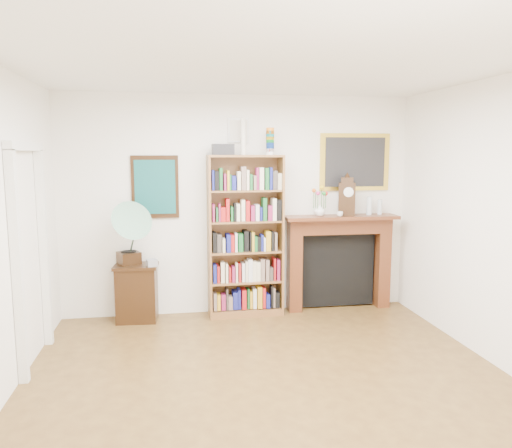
{
  "coord_description": "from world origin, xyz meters",
  "views": [
    {
      "loc": [
        -0.83,
        -3.85,
        2.06
      ],
      "look_at": [
        0.08,
        1.6,
        1.28
      ],
      "focal_mm": 35.0,
      "sensor_mm": 36.0,
      "label": 1
    }
  ],
  "objects_px": {
    "gramophone": "(127,229)",
    "bottle_right": "(380,207)",
    "teacup": "(340,214)",
    "mantel_clock": "(347,197)",
    "bookshelf": "(245,227)",
    "side_cabinet": "(137,293)",
    "cd_stack": "(152,263)",
    "bottle_left": "(369,206)",
    "flower_vase": "(320,210)",
    "fireplace": "(339,253)"
  },
  "relations": [
    {
      "from": "mantel_clock",
      "to": "fireplace",
      "type": "bearing_deg",
      "value": 152.01
    },
    {
      "from": "bottle_left",
      "to": "bottle_right",
      "type": "relative_size",
      "value": 1.2
    },
    {
      "from": "bookshelf",
      "to": "side_cabinet",
      "type": "height_order",
      "value": "bookshelf"
    },
    {
      "from": "side_cabinet",
      "to": "bottle_left",
      "type": "xyz_separation_m",
      "value": [
        3.02,
        0.05,
        1.02
      ]
    },
    {
      "from": "gramophone",
      "to": "fireplace",
      "type": "bearing_deg",
      "value": -20.88
    },
    {
      "from": "cd_stack",
      "to": "bookshelf",
      "type": "bearing_deg",
      "value": 6.59
    },
    {
      "from": "fireplace",
      "to": "teacup",
      "type": "distance_m",
      "value": 0.56
    },
    {
      "from": "mantel_clock",
      "to": "bookshelf",
      "type": "bearing_deg",
      "value": -161.38
    },
    {
      "from": "bookshelf",
      "to": "teacup",
      "type": "height_order",
      "value": "bookshelf"
    },
    {
      "from": "gramophone",
      "to": "mantel_clock",
      "type": "distance_m",
      "value": 2.8
    },
    {
      "from": "bottle_left",
      "to": "flower_vase",
      "type": "bearing_deg",
      "value": -179.45
    },
    {
      "from": "gramophone",
      "to": "mantel_clock",
      "type": "relative_size",
      "value": 1.61
    },
    {
      "from": "cd_stack",
      "to": "bottle_left",
      "type": "height_order",
      "value": "bottle_left"
    },
    {
      "from": "flower_vase",
      "to": "bottle_right",
      "type": "height_order",
      "value": "bottle_right"
    },
    {
      "from": "side_cabinet",
      "to": "bottle_right",
      "type": "relative_size",
      "value": 3.56
    },
    {
      "from": "teacup",
      "to": "bookshelf",
      "type": "bearing_deg",
      "value": 176.85
    },
    {
      "from": "gramophone",
      "to": "cd_stack",
      "type": "relative_size",
      "value": 6.65
    },
    {
      "from": "side_cabinet",
      "to": "teacup",
      "type": "xyz_separation_m",
      "value": [
        2.58,
        -0.05,
        0.94
      ]
    },
    {
      "from": "cd_stack",
      "to": "bottle_right",
      "type": "bearing_deg",
      "value": 3.69
    },
    {
      "from": "teacup",
      "to": "bottle_right",
      "type": "relative_size",
      "value": 0.41
    },
    {
      "from": "side_cabinet",
      "to": "fireplace",
      "type": "distance_m",
      "value": 2.66
    },
    {
      "from": "teacup",
      "to": "bottle_right",
      "type": "xyz_separation_m",
      "value": [
        0.59,
        0.12,
        0.07
      ]
    },
    {
      "from": "cd_stack",
      "to": "mantel_clock",
      "type": "xyz_separation_m",
      "value": [
        2.5,
        0.14,
        0.75
      ]
    },
    {
      "from": "bookshelf",
      "to": "gramophone",
      "type": "xyz_separation_m",
      "value": [
        -1.45,
        -0.1,
        0.02
      ]
    },
    {
      "from": "gramophone",
      "to": "bottle_right",
      "type": "relative_size",
      "value": 3.99
    },
    {
      "from": "bottle_left",
      "to": "bookshelf",
      "type": "bearing_deg",
      "value": -178.91
    },
    {
      "from": "fireplace",
      "to": "bottle_left",
      "type": "relative_size",
      "value": 6.23
    },
    {
      "from": "gramophone",
      "to": "teacup",
      "type": "bearing_deg",
      "value": -23.97
    },
    {
      "from": "mantel_clock",
      "to": "flower_vase",
      "type": "bearing_deg",
      "value": -164.44
    },
    {
      "from": "side_cabinet",
      "to": "teacup",
      "type": "height_order",
      "value": "teacup"
    },
    {
      "from": "teacup",
      "to": "bottle_left",
      "type": "height_order",
      "value": "bottle_left"
    },
    {
      "from": "bottle_left",
      "to": "fireplace",
      "type": "bearing_deg",
      "value": 172.93
    },
    {
      "from": "flower_vase",
      "to": "mantel_clock",
      "type": "bearing_deg",
      "value": -2.72
    },
    {
      "from": "mantel_clock",
      "to": "bottle_left",
      "type": "relative_size",
      "value": 2.07
    },
    {
      "from": "bookshelf",
      "to": "bottle_right",
      "type": "relative_size",
      "value": 11.77
    },
    {
      "from": "gramophone",
      "to": "mantel_clock",
      "type": "height_order",
      "value": "mantel_clock"
    },
    {
      "from": "fireplace",
      "to": "cd_stack",
      "type": "distance_m",
      "value": 2.44
    },
    {
      "from": "fireplace",
      "to": "cd_stack",
      "type": "relative_size",
      "value": 12.46
    },
    {
      "from": "side_cabinet",
      "to": "cd_stack",
      "type": "relative_size",
      "value": 5.93
    },
    {
      "from": "cd_stack",
      "to": "bottle_right",
      "type": "relative_size",
      "value": 0.6
    },
    {
      "from": "flower_vase",
      "to": "teacup",
      "type": "relative_size",
      "value": 1.89
    },
    {
      "from": "mantel_clock",
      "to": "bottle_left",
      "type": "height_order",
      "value": "mantel_clock"
    },
    {
      "from": "gramophone",
      "to": "bottle_left",
      "type": "xyz_separation_m",
      "value": [
        3.1,
        0.13,
        0.22
      ]
    },
    {
      "from": "fireplace",
      "to": "mantel_clock",
      "type": "height_order",
      "value": "mantel_clock"
    },
    {
      "from": "cd_stack",
      "to": "side_cabinet",
      "type": "bearing_deg",
      "value": 150.12
    },
    {
      "from": "mantel_clock",
      "to": "bottle_left",
      "type": "xyz_separation_m",
      "value": [
        0.32,
        0.02,
        -0.12
      ]
    },
    {
      "from": "side_cabinet",
      "to": "gramophone",
      "type": "distance_m",
      "value": 0.81
    },
    {
      "from": "side_cabinet",
      "to": "gramophone",
      "type": "xyz_separation_m",
      "value": [
        -0.09,
        -0.08,
        0.81
      ]
    },
    {
      "from": "bookshelf",
      "to": "flower_vase",
      "type": "height_order",
      "value": "bookshelf"
    },
    {
      "from": "mantel_clock",
      "to": "bottle_right",
      "type": "relative_size",
      "value": 2.48
    }
  ]
}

